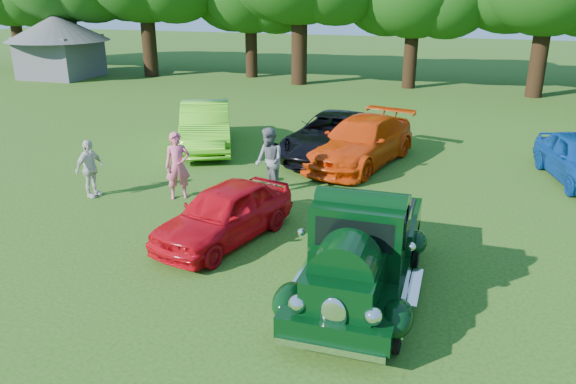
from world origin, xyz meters
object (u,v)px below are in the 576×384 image
(gazebo, at_px, (58,39))
(red_convertible, at_px, (224,213))
(spectator_grey, at_px, (269,161))
(hero_pickup, at_px, (361,251))
(back_car_lime, at_px, (205,126))
(back_car_black, at_px, (333,136))
(spectator_white, at_px, (90,169))
(spectator_pink, at_px, (178,166))
(back_car_orange, at_px, (361,142))

(gazebo, bearing_deg, red_convertible, -44.71)
(spectator_grey, bearing_deg, hero_pickup, -7.38)
(red_convertible, distance_m, back_car_lime, 8.03)
(back_car_black, distance_m, spectator_grey, 4.12)
(spectator_white, height_order, gazebo, gazebo)
(hero_pickup, bearing_deg, back_car_lime, 130.43)
(back_car_lime, distance_m, spectator_pink, 5.14)
(red_convertible, xyz_separation_m, back_car_lime, (-3.81, 7.06, 0.15))
(hero_pickup, xyz_separation_m, spectator_white, (-8.04, 2.91, -0.03))
(red_convertible, relative_size, spectator_white, 2.39)
(red_convertible, distance_m, spectator_white, 4.90)
(back_car_black, distance_m, back_car_orange, 1.17)
(back_car_black, bearing_deg, red_convertible, -91.41)
(back_car_black, xyz_separation_m, back_car_orange, (1.04, -0.54, 0.01))
(spectator_grey, xyz_separation_m, gazebo, (-19.94, 16.51, 1.47))
(back_car_black, distance_m, spectator_pink, 6.05)
(back_car_black, xyz_separation_m, spectator_grey, (-0.90, -4.02, 0.19))
(spectator_grey, distance_m, spectator_white, 4.92)
(red_convertible, relative_size, spectator_pink, 2.08)
(red_convertible, height_order, spectator_white, spectator_white)
(hero_pickup, distance_m, back_car_lime, 11.10)
(back_car_orange, relative_size, spectator_white, 3.19)
(back_car_black, distance_m, spectator_white, 7.98)
(back_car_lime, relative_size, spectator_white, 3.02)
(back_car_lime, bearing_deg, back_car_orange, -27.31)
(back_car_orange, relative_size, spectator_pink, 2.78)
(back_car_orange, bearing_deg, red_convertible, -90.31)
(back_car_orange, bearing_deg, spectator_grey, -104.07)
(red_convertible, height_order, back_car_orange, back_car_orange)
(hero_pickup, relative_size, back_car_black, 0.94)
(back_car_orange, distance_m, spectator_pink, 6.24)
(hero_pickup, height_order, back_car_black, hero_pickup)
(gazebo, bearing_deg, back_car_black, -30.94)
(hero_pickup, xyz_separation_m, gazebo, (-23.40, 21.21, 1.56))
(gazebo, bearing_deg, back_car_lime, -38.22)
(back_car_lime, xyz_separation_m, spectator_white, (-0.84, -5.53, 0.00))
(back_car_lime, height_order, back_car_orange, back_car_lime)
(spectator_white, xyz_separation_m, gazebo, (-15.36, 18.29, 1.59))
(back_car_lime, height_order, spectator_white, spectator_white)
(red_convertible, height_order, gazebo, gazebo)
(red_convertible, distance_m, gazebo, 28.23)
(back_car_lime, bearing_deg, spectator_grey, -69.71)
(red_convertible, bearing_deg, back_car_orange, 90.21)
(hero_pickup, relative_size, spectator_white, 3.07)
(red_convertible, bearing_deg, back_car_lime, 133.93)
(back_car_orange, bearing_deg, spectator_pink, -116.82)
(red_convertible, relative_size, back_car_lime, 0.79)
(spectator_grey, bearing_deg, back_car_orange, 107.14)
(red_convertible, distance_m, spectator_grey, 3.32)
(hero_pickup, distance_m, back_car_orange, 8.32)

